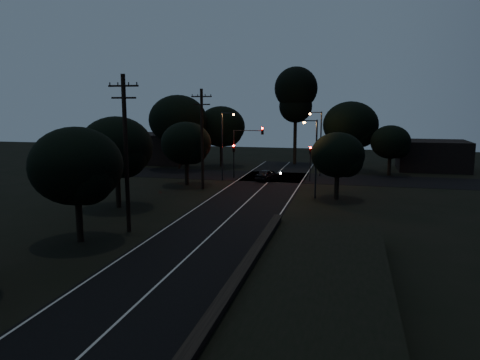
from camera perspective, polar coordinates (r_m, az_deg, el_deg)
The scene contains 23 objects.
ground at distance 19.51m, azimuth -17.62°, elevation -18.77°, with size 160.00×160.00×0.00m, color black.
road_surface at distance 47.51m, azimuth 2.00°, elevation -1.60°, with size 60.00×70.00×0.03m.
retaining_wall at distance 19.57m, azimuth 8.06°, elevation -16.27°, with size 6.93×26.00×1.60m.
utility_pole_mid at distance 33.45m, azimuth -13.74°, elevation 3.42°, with size 2.20×0.30×11.00m.
utility_pole_far at distance 49.15m, azimuth -4.65°, elevation 5.19°, with size 2.20×0.30×10.50m.
tree_left_b at distance 31.75m, azimuth -19.12°, elevation 1.36°, with size 5.96×5.96×7.58m.
tree_left_c at distance 41.55m, azimuth -14.66°, elevation 3.66°, with size 6.28×6.28×7.94m.
tree_left_d at distance 51.75m, azimuth -6.42°, elevation 4.34°, with size 5.54×5.54×7.03m.
tree_far_nw at distance 67.01m, azimuth -2.15°, elevation 6.40°, with size 6.80×6.80×8.61m.
tree_far_w at distance 64.69m, azimuth -7.39°, elevation 7.13°, with size 7.96×7.96×10.14m.
tree_far_ne at distance 64.52m, azimuth 13.55°, elevation 6.41°, with size 7.33×7.33×9.27m.
tree_far_e at distance 61.89m, azimuth 18.05°, elevation 4.31°, with size 4.96×4.96×6.30m.
tree_right_a at distance 44.78m, azimuth 12.04°, elevation 2.86°, with size 5.01×5.01×6.37m.
tall_pine at distance 70.09m, azimuth 6.82°, elevation 10.34°, with size 6.29×6.29×14.30m.
building_left at distance 73.05m, azimuth -10.22°, elevation 3.85°, with size 10.00×8.00×4.40m, color black.
building_right at distance 68.81m, azimuth 22.41°, elevation 2.79°, with size 9.00×7.00×4.00m, color black.
signal_left at distance 56.65m, azimuth -0.76°, elevation 3.08°, with size 0.28×0.35×4.10m.
signal_right at distance 55.13m, azimuth 8.56°, elevation 2.80°, with size 0.28×0.35×4.10m.
signal_mast at distance 56.12m, azimuth 0.91°, elevation 4.56°, with size 3.70×0.35×6.25m.
streetlight_a at distance 54.75m, azimuth -2.00°, elevation 4.75°, with size 1.66×0.26×8.00m.
streetlight_b at distance 58.89m, azimuth 9.63°, elevation 4.95°, with size 1.66×0.26×8.00m.
streetlight_c at distance 44.97m, azimuth 9.06°, elevation 3.26°, with size 1.46×0.26×7.50m.
car at distance 55.27m, azimuth 3.45°, elevation 0.65°, with size 1.59×3.96×1.35m, color black.
Camera 1 is at (9.24, -14.59, 9.06)m, focal length 35.00 mm.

